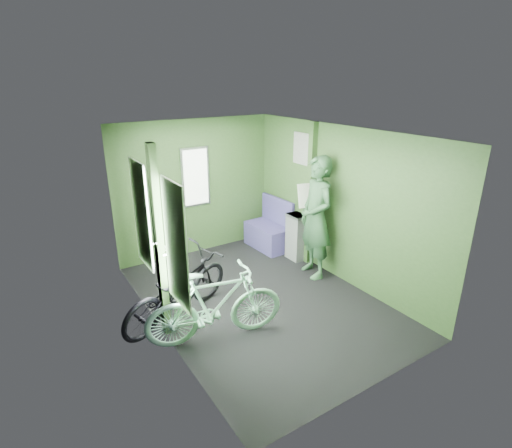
{
  "coord_description": "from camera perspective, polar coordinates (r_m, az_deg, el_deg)",
  "views": [
    {
      "loc": [
        -2.67,
        -4.06,
        2.95
      ],
      "look_at": [
        0.0,
        0.1,
        1.1
      ],
      "focal_mm": 28.0,
      "sensor_mm": 36.0,
      "label": 1
    }
  ],
  "objects": [
    {
      "name": "bicycle_black",
      "position": [
        5.37,
        -10.72,
        -13.18
      ],
      "size": [
        1.86,
        1.3,
        0.98
      ],
      "primitive_type": "imported",
      "rotation": [
        0.0,
        -0.16,
        1.94
      ],
      "color": "black",
      "rests_on": "ground"
    },
    {
      "name": "passenger",
      "position": [
        6.05,
        8.59,
        0.88
      ],
      "size": [
        0.58,
        0.76,
        1.88
      ],
      "rotation": [
        0.0,
        0.0,
        -1.77
      ],
      "color": "#2D5334",
      "rests_on": "ground"
    },
    {
      "name": "waste_box",
      "position": [
        6.75,
        5.8,
        -1.84
      ],
      "size": [
        0.23,
        0.33,
        0.79
      ],
      "primitive_type": "cube",
      "color": "slate",
      "rests_on": "ground"
    },
    {
      "name": "bicycle_mint",
      "position": [
        4.94,
        -5.6,
        -16.29
      ],
      "size": [
        1.71,
        0.94,
        1.03
      ],
      "primitive_type": "imported",
      "rotation": [
        0.0,
        -0.14,
        1.34
      ],
      "color": "#92D9B3",
      "rests_on": "ground"
    },
    {
      "name": "bench_seat",
      "position": [
        7.22,
        1.85,
        -1.33
      ],
      "size": [
        0.51,
        0.88,
        0.9
      ],
      "rotation": [
        0.0,
        0.0,
        0.04
      ],
      "color": "navy",
      "rests_on": "ground"
    },
    {
      "name": "room",
      "position": [
        5.1,
        0.02,
        3.26
      ],
      "size": [
        4.0,
        4.02,
        2.31
      ],
      "color": "black",
      "rests_on": "ground"
    }
  ]
}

